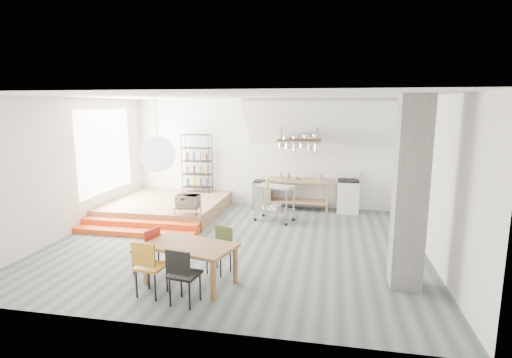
% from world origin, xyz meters
% --- Properties ---
extents(floor, '(8.00, 8.00, 0.00)m').
position_xyz_m(floor, '(0.00, 0.00, 0.00)').
color(floor, '#4D5659').
rests_on(floor, ground).
extents(wall_back, '(8.00, 0.04, 3.20)m').
position_xyz_m(wall_back, '(0.00, 3.50, 1.60)').
color(wall_back, silver).
rests_on(wall_back, ground).
extents(wall_left, '(0.04, 7.00, 3.20)m').
position_xyz_m(wall_left, '(-4.00, 0.00, 1.60)').
color(wall_left, silver).
rests_on(wall_left, ground).
extents(wall_right, '(0.04, 7.00, 3.20)m').
position_xyz_m(wall_right, '(4.00, 0.00, 1.60)').
color(wall_right, silver).
rests_on(wall_right, ground).
extents(ceiling, '(8.00, 7.00, 0.02)m').
position_xyz_m(ceiling, '(0.00, 0.00, 3.20)').
color(ceiling, white).
rests_on(ceiling, wall_back).
extents(slope_ceiling, '(4.40, 1.44, 1.32)m').
position_xyz_m(slope_ceiling, '(1.80, 2.90, 2.55)').
color(slope_ceiling, white).
rests_on(slope_ceiling, wall_back).
extents(window_pane, '(0.02, 2.50, 2.20)m').
position_xyz_m(window_pane, '(-3.98, 1.50, 1.80)').
color(window_pane, white).
rests_on(window_pane, wall_left).
extents(platform, '(3.00, 3.00, 0.40)m').
position_xyz_m(platform, '(-2.50, 2.00, 0.20)').
color(platform, '#9C714E').
rests_on(platform, ground).
extents(step_lower, '(3.00, 0.35, 0.13)m').
position_xyz_m(step_lower, '(-2.50, 0.05, 0.07)').
color(step_lower, '#ED541B').
rests_on(step_lower, ground).
extents(step_upper, '(3.00, 0.35, 0.27)m').
position_xyz_m(step_upper, '(-2.50, 0.40, 0.13)').
color(step_upper, '#ED541B').
rests_on(step_upper, ground).
extents(concrete_column, '(0.50, 0.50, 3.20)m').
position_xyz_m(concrete_column, '(3.30, -1.50, 1.60)').
color(concrete_column, slate).
rests_on(concrete_column, ground).
extents(kitchen_counter, '(1.80, 0.60, 0.91)m').
position_xyz_m(kitchen_counter, '(1.10, 3.15, 0.63)').
color(kitchen_counter, '#9C714E').
rests_on(kitchen_counter, ground).
extents(stove, '(0.60, 0.60, 1.18)m').
position_xyz_m(stove, '(2.50, 3.16, 0.48)').
color(stove, white).
rests_on(stove, ground).
extents(pot_rack, '(1.20, 0.50, 1.43)m').
position_xyz_m(pot_rack, '(1.13, 2.92, 1.98)').
color(pot_rack, '#3A2317').
rests_on(pot_rack, ceiling).
extents(wire_shelving, '(0.88, 0.38, 1.80)m').
position_xyz_m(wire_shelving, '(-2.00, 3.20, 1.33)').
color(wire_shelving, black).
rests_on(wire_shelving, platform).
extents(microwave_shelf, '(0.60, 0.40, 0.16)m').
position_xyz_m(microwave_shelf, '(-1.40, 0.75, 0.55)').
color(microwave_shelf, '#9C714E').
rests_on(microwave_shelf, platform).
extents(paper_lantern, '(0.60, 0.60, 0.60)m').
position_xyz_m(paper_lantern, '(-0.85, -1.99, 2.20)').
color(paper_lantern, white).
rests_on(paper_lantern, ceiling).
extents(dining_table, '(1.66, 1.20, 0.71)m').
position_xyz_m(dining_table, '(-0.27, -2.15, 0.63)').
color(dining_table, brown).
rests_on(dining_table, ground).
extents(chair_mustard, '(0.48, 0.48, 0.94)m').
position_xyz_m(chair_mustard, '(-0.76, -2.72, 0.56)').
color(chair_mustard, '#A9751D').
rests_on(chair_mustard, ground).
extents(chair_black, '(0.48, 0.48, 0.92)m').
position_xyz_m(chair_black, '(-0.13, -2.89, 0.55)').
color(chair_black, black).
rests_on(chair_black, ground).
extents(chair_olive, '(0.49, 0.49, 0.83)m').
position_xyz_m(chair_olive, '(0.09, -1.54, 0.50)').
color(chair_olive, '#4E5D2C').
rests_on(chair_olive, ground).
extents(chair_red, '(0.49, 0.49, 0.87)m').
position_xyz_m(chair_red, '(-1.15, -1.91, 0.52)').
color(chair_red, '#AF2719').
rests_on(chair_red, ground).
extents(rolling_cart, '(1.08, 0.80, 0.96)m').
position_xyz_m(rolling_cart, '(0.58, 1.85, 0.62)').
color(rolling_cart, silver).
rests_on(rolling_cart, ground).
extents(mini_fridge, '(0.48, 0.48, 0.81)m').
position_xyz_m(mini_fridge, '(0.00, 3.20, 0.41)').
color(mini_fridge, black).
rests_on(mini_fridge, ground).
extents(microwave, '(0.55, 0.38, 0.30)m').
position_xyz_m(microwave, '(-1.40, 0.75, 0.72)').
color(microwave, beige).
rests_on(microwave, microwave_shelf).
extents(bowl, '(0.29, 0.29, 0.06)m').
position_xyz_m(bowl, '(1.05, 3.10, 0.94)').
color(bowl, silver).
rests_on(bowl, kitchen_counter).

